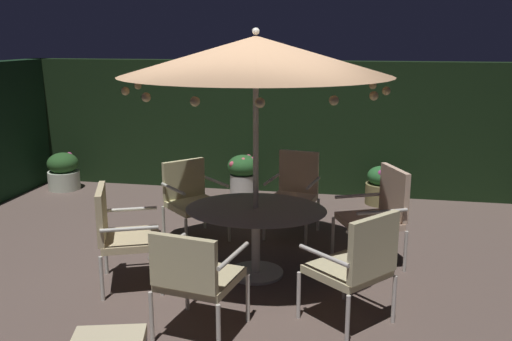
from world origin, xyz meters
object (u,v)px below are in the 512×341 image
Objects in this scene: potted_plant_right_far at (381,186)px; potted_plant_back_center at (243,175)px; patio_chair_southeast at (195,274)px; patio_chair_south at (357,262)px; patio_chair_north at (295,189)px; patio_chair_southwest at (379,210)px; patio_chair_northeast at (191,195)px; patio_umbrella at (256,56)px; potted_plant_left_near at (63,171)px; patio_chair_east at (120,230)px; patio_dining_table at (256,221)px.

potted_plant_right_far is 0.84× the size of potted_plant_back_center.
patio_chair_southeast is 1.36m from patio_chair_south.
patio_chair_southeast is (-0.48, -2.67, -0.01)m from patio_chair_north.
patio_chair_southwest is at bearing -47.54° from potted_plant_back_center.
patio_chair_south is (2.02, -1.82, 0.05)m from patio_chair_northeast.
patio_umbrella is 2.18m from patio_chair_northeast.
patio_chair_southwest is (1.49, 1.89, 0.04)m from patio_chair_southeast.
patio_chair_northeast reaches higher than potted_plant_left_near.
patio_chair_southwest is at bearing 23.25° from patio_chair_east.
patio_chair_northeast is 1.47m from patio_chair_east.
patio_dining_table is 2.81m from potted_plant_back_center.
patio_chair_northeast is at bearing -32.78° from potted_plant_left_near.
patio_chair_southeast is at bearing -100.08° from patio_chair_north.
patio_umbrella reaches higher than patio_chair_northeast.
patio_chair_north reaches higher than potted_plant_back_center.
patio_chair_south is at bearing -36.95° from potted_plant_left_near.
potted_plant_right_far is at bearing 85.38° from patio_chair_south.
potted_plant_left_near is (-4.94, 2.12, -0.30)m from patio_chair_southwest.
potted_plant_back_center is at bearing 104.89° from patio_umbrella.
patio_dining_table is 1.36m from patio_chair_east.
patio_chair_east is at bearing 170.91° from patio_chair_south.
patio_chair_south is 4.00m from potted_plant_back_center.
patio_chair_south is at bearing -40.35° from patio_dining_table.
patio_umbrella is at bearing -99.89° from patio_chair_north.
patio_dining_table is 1.37m from patio_chair_southwest.
patio_chair_southeast is 4.46m from potted_plant_right_far.
patio_dining_table is 1.42× the size of patio_chair_north.
patio_chair_east is 1.68× the size of potted_plant_left_near.
potted_plant_right_far is at bearing 3.42° from potted_plant_back_center.
patio_chair_north is at bearing 109.88° from patio_chair_south.
patio_umbrella reaches higher than patio_chair_southwest.
patio_umbrella reaches higher than potted_plant_right_far.
patio_chair_southeast is at bearing -83.24° from potted_plant_back_center.
patio_chair_southwest reaches higher than patio_dining_table.
patio_chair_northeast is 2.38m from patio_chair_southeast.
patio_chair_north is at bearing 80.11° from patio_umbrella.
patio_chair_northeast is at bearing 170.50° from patio_chair_southwest.
patio_chair_southeast is (1.02, -0.82, -0.02)m from patio_chair_east.
patio_dining_table is 1.36m from patio_chair_northeast.
patio_chair_southwest reaches higher than patio_chair_southeast.
patio_chair_north reaches higher than potted_plant_left_near.
patio_chair_north is 2.38m from patio_chair_east.
patio_dining_table is 1.43× the size of patio_chair_east.
patio_chair_north is 1.68m from potted_plant_back_center.
patio_chair_east is at bearing -157.73° from patio_umbrella.
patio_chair_south is (1.04, -0.88, 0.00)m from patio_dining_table.
potted_plant_left_near is (-3.93, 1.34, -0.27)m from patio_chair_north.
potted_plant_back_center is at bearing 96.76° from patio_chair_southeast.
patio_chair_north is 4.16m from potted_plant_left_near.
patio_chair_northeast is at bearing -161.49° from patio_chair_north.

